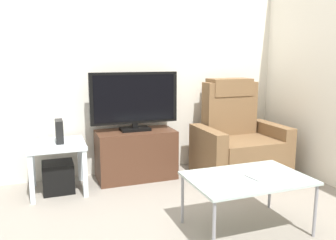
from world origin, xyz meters
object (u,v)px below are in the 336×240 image
side_table (57,151)px  subwoofer_box (58,177)px  book_upright (45,134)px  tv_stand (136,154)px  game_console (59,131)px  television (134,100)px  coffee_table (247,180)px  recliner_armchair (237,141)px  cell_phone (254,177)px

side_table → subwoofer_box: (-0.00, 0.00, -0.27)m
subwoofer_box → book_upright: 0.46m
tv_stand → book_upright: (-0.93, -0.13, 0.33)m
subwoofer_box → game_console: (0.04, 0.01, 0.46)m
television → subwoofer_box: 1.11m
television → book_upright: television is taller
side_table → television: bearing=8.9°
subwoofer_box → coffee_table: (1.33, -1.32, 0.25)m
book_upright → game_console: bearing=12.5°
recliner_armchair → cell_phone: (-0.62, -1.25, 0.06)m
game_console → cell_phone: 1.92m
subwoofer_box → coffee_table: coffee_table is taller
subwoofer_box → book_upright: bearing=-168.7°
game_console → recliner_armchair: bearing=-3.4°
side_table → coffee_table: side_table is taller
tv_stand → television: television is taller
subwoofer_box → cell_phone: size_ratio=1.98×
television → subwoofer_box: (-0.83, -0.13, -0.72)m
game_console → cell_phone: game_console is taller
recliner_armchair → coffee_table: (-0.66, -1.21, 0.03)m
recliner_armchair → side_table: 1.99m
game_console → coffee_table: size_ratio=0.25×
side_table → cell_phone: bearing=-44.9°
television → book_upright: (-0.93, -0.15, -0.27)m
recliner_armchair → game_console: recliner_armchair is taller
side_table → book_upright: bearing=-168.7°
coffee_table → subwoofer_box: bearing=135.2°
tv_stand → coffee_table: size_ratio=0.94×
subwoofer_box → coffee_table: bearing=-44.8°
tv_stand → coffee_table: bearing=-70.8°
television → subwoofer_box: bearing=-171.1°
book_upright → tv_stand: bearing=8.0°
subwoofer_box → coffee_table: 1.89m
television → cell_phone: television is taller
side_table → subwoofer_box: size_ratio=1.82×
subwoofer_box → cell_phone: bearing=-44.9°
tv_stand → cell_phone: 1.57m
side_table → tv_stand: bearing=7.6°
cell_phone → game_console: bearing=124.4°
recliner_armchair → side_table: size_ratio=2.00×
coffee_table → tv_stand: bearing=109.2°
television → game_console: television is taller
tv_stand → recliner_armchair: (1.16, -0.22, 0.10)m
television → coffee_table: size_ratio=1.07×
coffee_table → game_console: bearing=134.3°
tv_stand → coffee_table: (0.50, -1.43, 0.13)m
tv_stand → book_upright: book_upright is taller
subwoofer_box → side_table: bearing=-45.0°
book_upright → television: bearing=9.1°
television → cell_phone: 1.64m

